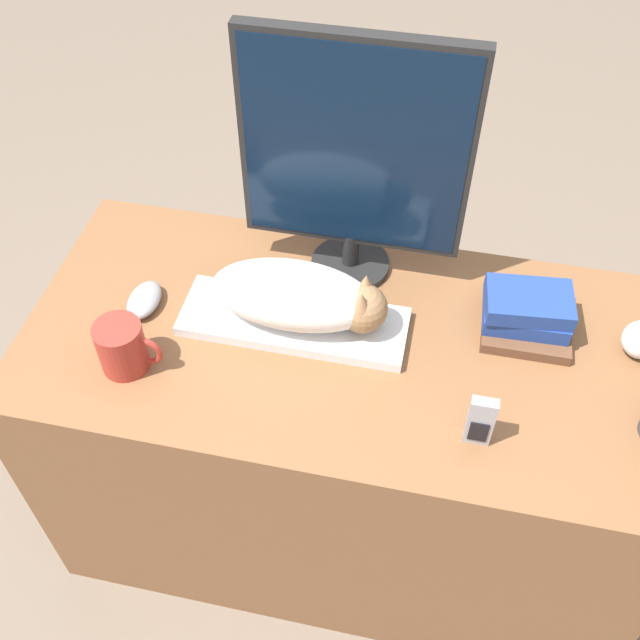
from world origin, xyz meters
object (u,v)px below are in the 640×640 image
object	(u,v)px
keyboard	(294,322)
cat	(302,297)
computer_mouse	(144,300)
book_stack	(527,312)
monitor	(355,156)
phone	(480,422)
coffee_mug	(123,347)

from	to	relation	value
keyboard	cat	world-z (taller)	cat
keyboard	computer_mouse	bearing A→B (deg)	-178.12
book_stack	monitor	bearing A→B (deg)	165.73
keyboard	monitor	distance (m)	0.35
keyboard	monitor	size ratio (longest dim) A/B	0.85
monitor	computer_mouse	bearing A→B (deg)	-153.08
cat	computer_mouse	world-z (taller)	cat
cat	monitor	xyz separation A→B (m)	(0.06, 0.19, 0.20)
monitor	phone	bearing A→B (deg)	-52.15
phone	book_stack	bearing A→B (deg)	75.69
keyboard	coffee_mug	xyz separation A→B (m)	(-0.29, -0.17, 0.04)
cat	keyboard	bearing A→B (deg)	180.00
cat	phone	world-z (taller)	cat
cat	coffee_mug	size ratio (longest dim) A/B	2.73
cat	computer_mouse	distance (m)	0.34
coffee_mug	book_stack	xyz separation A→B (m)	(0.75, 0.26, -0.01)
book_stack	computer_mouse	bearing A→B (deg)	-172.19
computer_mouse	cat	bearing A→B (deg)	1.77
coffee_mug	phone	world-z (taller)	phone
coffee_mug	phone	size ratio (longest dim) A/B	1.11
cat	coffee_mug	xyz separation A→B (m)	(-0.31, -0.17, -0.04)
phone	book_stack	distance (m)	0.30
keyboard	coffee_mug	bearing A→B (deg)	-150.49
coffee_mug	computer_mouse	bearing A→B (deg)	98.70
computer_mouse	book_stack	bearing A→B (deg)	7.81
computer_mouse	phone	size ratio (longest dim) A/B	0.94
cat	coffee_mug	world-z (taller)	cat
cat	computer_mouse	size ratio (longest dim) A/B	3.24
cat	phone	xyz separation A→B (m)	(0.36, -0.20, -0.03)
computer_mouse	coffee_mug	distance (m)	0.16
cat	phone	size ratio (longest dim) A/B	3.04
computer_mouse	book_stack	size ratio (longest dim) A/B	0.59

